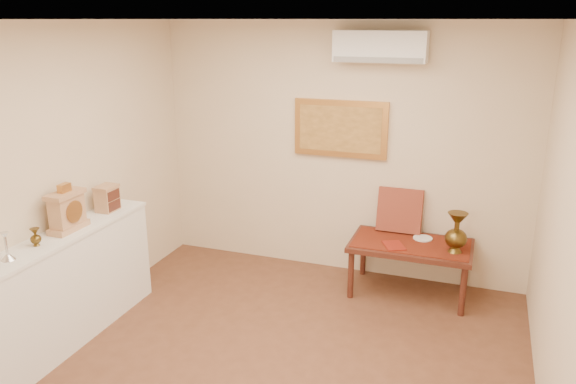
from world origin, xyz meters
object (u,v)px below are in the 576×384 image
at_px(brass_urn_tall, 457,228).
at_px(display_ledge, 65,288).
at_px(wooden_chest, 107,198).
at_px(mantel_clock, 67,211).
at_px(low_table, 411,249).

height_order(brass_urn_tall, display_ledge, brass_urn_tall).
distance_m(brass_urn_tall, wooden_chest, 3.31).
distance_m(display_ledge, mantel_clock, 0.68).
bearing_deg(low_table, wooden_chest, -155.70).
relative_size(display_ledge, mantel_clock, 4.93).
xyz_separation_m(display_ledge, wooden_chest, (-0.00, 0.67, 0.61)).
bearing_deg(display_ledge, low_table, 35.10).
height_order(mantel_clock, wooden_chest, mantel_clock).
relative_size(display_ledge, low_table, 1.68).
distance_m(brass_urn_tall, display_ledge, 3.59).
bearing_deg(mantel_clock, brass_urn_tall, 28.10).
height_order(brass_urn_tall, wooden_chest, wooden_chest).
bearing_deg(brass_urn_tall, display_ledge, -150.02).
height_order(wooden_chest, low_table, wooden_chest).
bearing_deg(display_ledge, wooden_chest, 90.18).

